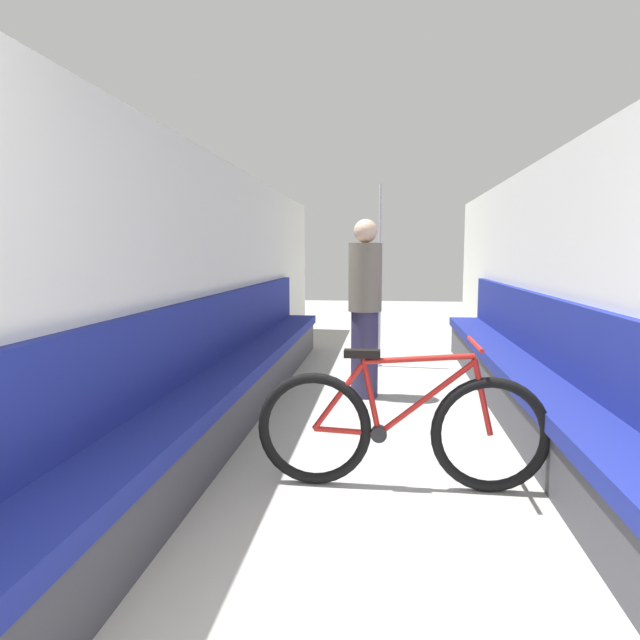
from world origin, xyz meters
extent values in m
cube|color=silver|center=(-1.38, 3.77, 1.05)|extent=(0.10, 10.74, 2.09)
cube|color=silver|center=(1.38, 3.77, 1.05)|extent=(0.10, 10.74, 2.09)
cube|color=#3D3D42|center=(-1.11, 3.76, 0.18)|extent=(0.37, 6.76, 0.36)
cube|color=navy|center=(-1.11, 3.76, 0.41)|extent=(0.43, 6.76, 0.10)
cube|color=navy|center=(-1.29, 3.76, 0.72)|extent=(0.07, 6.76, 0.52)
cube|color=#3D3D42|center=(1.11, 3.76, 0.18)|extent=(0.37, 6.76, 0.36)
cube|color=navy|center=(1.11, 3.76, 0.41)|extent=(0.43, 6.76, 0.10)
cube|color=navy|center=(1.29, 3.76, 0.72)|extent=(0.07, 6.76, 0.52)
torus|color=black|center=(-0.34, 2.55, 0.32)|extent=(0.65, 0.06, 0.65)
torus|color=black|center=(0.62, 2.55, 0.32)|extent=(0.65, 0.06, 0.65)
cylinder|color=#B21E19|center=(-0.16, 2.55, 0.31)|extent=(0.36, 0.03, 0.05)
cylinder|color=#B21E19|center=(-0.21, 2.55, 0.51)|extent=(0.29, 0.03, 0.39)
cylinder|color=#B21E19|center=(-0.03, 2.55, 0.53)|extent=(0.13, 0.03, 0.46)
cylinder|color=#B21E19|center=(0.27, 2.55, 0.52)|extent=(0.53, 0.03, 0.44)
cylinder|color=#B21E19|center=(0.22, 2.55, 0.74)|extent=(0.61, 0.03, 0.08)
cylinder|color=#B21E19|center=(0.58, 2.55, 0.53)|extent=(0.13, 0.03, 0.43)
cylinder|color=black|center=(0.02, 2.55, 0.31)|extent=(0.09, 0.06, 0.09)
cube|color=black|center=(-0.08, 2.55, 0.76)|extent=(0.20, 0.07, 0.04)
cylinder|color=#B21E19|center=(0.53, 2.55, 0.82)|extent=(0.02, 0.46, 0.02)
cylinder|color=gray|center=(-0.02, 6.01, 0.01)|extent=(0.08, 0.08, 0.01)
cylinder|color=silver|center=(-0.02, 6.01, 1.04)|extent=(0.04, 0.04, 2.07)
cylinder|color=#332D4C|center=(-0.14, 4.57, 0.39)|extent=(0.25, 0.25, 0.79)
cylinder|color=#756B5B|center=(-0.14, 4.57, 1.09)|extent=(0.30, 0.30, 0.61)
sphere|color=beige|center=(-0.14, 4.57, 1.50)|extent=(0.21, 0.21, 0.21)
camera|label=1|loc=(0.04, -0.55, 1.31)|focal=32.00mm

